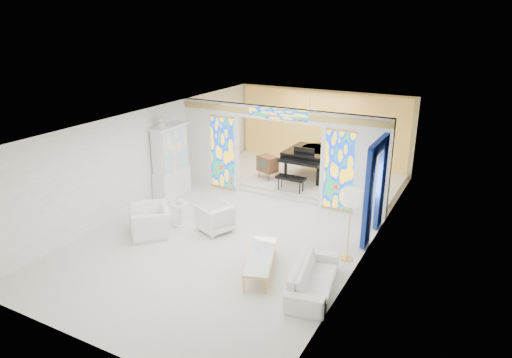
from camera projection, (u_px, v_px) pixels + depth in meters
The scene contains 24 objects.
floor at pixel (249, 221), 13.29m from camera, with size 12.00×12.00×0.00m, color silver.
ceiling at pixel (248, 120), 12.28m from camera, with size 7.00×12.00×0.02m, color white.
wall_back at pixel (323, 128), 17.77m from camera, with size 7.00×0.02×3.00m, color white.
wall_front at pixel (79, 272), 7.79m from camera, with size 7.00×0.02×3.00m, color white.
wall_left at pixel (151, 155), 14.33m from camera, with size 0.02×12.00×3.00m, color white.
wall_right at pixel (373, 194), 11.24m from camera, with size 0.02×12.00×3.00m, color white.
partition_wall at pixel (279, 150), 14.39m from camera, with size 7.00×0.22×3.00m.
stained_glass_left at pixel (223, 153), 15.32m from camera, with size 0.90×0.04×2.40m, color gold.
stained_glass_right at pixel (339, 171), 13.53m from camera, with size 0.90×0.04×2.40m, color gold.
stained_glass_transom at pixel (278, 114), 13.91m from camera, with size 2.00×0.04×0.34m, color gold.
alcove_platform at pixel (303, 177), 16.67m from camera, with size 6.80×3.80×0.18m, color silver.
gold_curtain_back at pixel (322, 129), 17.68m from camera, with size 6.70×0.10×2.90m, color #E8BE50.
chandelier at pixel (309, 111), 15.67m from camera, with size 0.48×0.48×0.30m, color gold.
blue_drapes at pixel (376, 182), 11.84m from camera, with size 0.14×1.85×2.65m.
china_cabinet at pixel (171, 162), 14.81m from camera, with size 0.56×1.46×2.72m.
armchair_left at pixel (150, 221), 12.38m from camera, with size 1.19×1.04×0.77m, color white.
armchair_right at pixel (215, 218), 12.55m from camera, with size 0.84×0.87×0.79m, color silver.
sofa at pixel (313, 277), 9.84m from camera, with size 2.12×0.83×0.62m, color white.
side_table at pixel (180, 211), 12.86m from camera, with size 0.68×0.68×0.67m.
vase at pixel (180, 201), 12.75m from camera, with size 0.18×0.18×0.19m, color white.
coffee_table at pixel (260, 257), 10.54m from camera, with size 1.19×1.98×0.42m.
floor_lamp at pixel (351, 201), 10.68m from camera, with size 0.45×0.45×1.82m.
grand_piano at pixel (316, 154), 16.22m from camera, with size 1.96×3.04×1.22m.
tv_console at pixel (267, 164), 16.12m from camera, with size 0.82×0.70×0.80m.
Camera 1 is at (5.86, -10.59, 5.62)m, focal length 32.00 mm.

